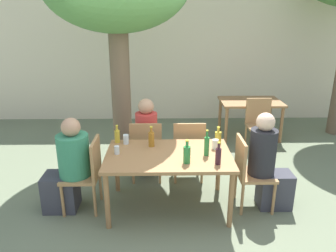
{
  "coord_description": "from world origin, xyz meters",
  "views": [
    {
      "loc": [
        -0.07,
        -3.58,
        2.32
      ],
      "look_at": [
        0.0,
        0.3,
        0.98
      ],
      "focal_mm": 35.0,
      "sensor_mm": 36.0,
      "label": 1
    }
  ],
  "objects_px": {
    "person_seated_0": "(68,169)",
    "person_seated_1": "(268,166)",
    "patio_chair_3": "(189,147)",
    "wine_bottle_4": "(218,156)",
    "amber_bottle_2": "(151,139)",
    "green_bottle_5": "(187,154)",
    "drinking_glass_0": "(215,144)",
    "dining_table_back": "(250,106)",
    "patio_chair_0": "(87,171)",
    "drinking_glass_2": "(126,139)",
    "person_seated_2": "(147,140)",
    "patio_chair_4": "(259,121)",
    "drinking_glass_1": "(117,150)",
    "patio_chair_2": "(146,147)",
    "oil_cruet_3": "(117,136)",
    "green_bottle_1": "(207,146)",
    "dining_table_front": "(168,160)",
    "patio_chair_1": "(249,169)",
    "oil_cruet_0": "(218,137)"
  },
  "relations": [
    {
      "from": "person_seated_0",
      "to": "person_seated_1",
      "type": "distance_m",
      "value": 2.43
    },
    {
      "from": "patio_chair_3",
      "to": "wine_bottle_4",
      "type": "relative_size",
      "value": 3.47
    },
    {
      "from": "amber_bottle_2",
      "to": "green_bottle_5",
      "type": "relative_size",
      "value": 0.96
    },
    {
      "from": "person_seated_1",
      "to": "drinking_glass_0",
      "type": "bearing_deg",
      "value": 76.7
    },
    {
      "from": "dining_table_back",
      "to": "patio_chair_3",
      "type": "bearing_deg",
      "value": -126.93
    },
    {
      "from": "patio_chair_0",
      "to": "drinking_glass_0",
      "type": "bearing_deg",
      "value": 95.49
    },
    {
      "from": "drinking_glass_2",
      "to": "wine_bottle_4",
      "type": "bearing_deg",
      "value": -29.77
    },
    {
      "from": "person_seated_1",
      "to": "drinking_glass_0",
      "type": "distance_m",
      "value": 0.69
    },
    {
      "from": "person_seated_1",
      "to": "person_seated_2",
      "type": "xyz_separation_m",
      "value": [
        -1.52,
        0.95,
        -0.02
      ]
    },
    {
      "from": "patio_chair_4",
      "to": "person_seated_1",
      "type": "bearing_deg",
      "value": -102.73
    },
    {
      "from": "drinking_glass_1",
      "to": "drinking_glass_2",
      "type": "xyz_separation_m",
      "value": [
        0.08,
        0.32,
        0.01
      ]
    },
    {
      "from": "dining_table_back",
      "to": "patio_chair_2",
      "type": "relative_size",
      "value": 1.27
    },
    {
      "from": "patio_chair_4",
      "to": "oil_cruet_3",
      "type": "distance_m",
      "value": 2.74
    },
    {
      "from": "green_bottle_1",
      "to": "drinking_glass_0",
      "type": "bearing_deg",
      "value": 55.46
    },
    {
      "from": "green_bottle_5",
      "to": "drinking_glass_0",
      "type": "bearing_deg",
      "value": 46.34
    },
    {
      "from": "green_bottle_1",
      "to": "drinking_glass_2",
      "type": "relative_size",
      "value": 2.59
    },
    {
      "from": "person_seated_0",
      "to": "amber_bottle_2",
      "type": "relative_size",
      "value": 4.49
    },
    {
      "from": "dining_table_front",
      "to": "oil_cruet_3",
      "type": "distance_m",
      "value": 0.78
    },
    {
      "from": "patio_chair_1",
      "to": "drinking_glass_0",
      "type": "relative_size",
      "value": 7.61
    },
    {
      "from": "dining_table_front",
      "to": "patio_chair_1",
      "type": "height_order",
      "value": "patio_chair_1"
    },
    {
      "from": "drinking_glass_0",
      "to": "green_bottle_5",
      "type": "bearing_deg",
      "value": -133.66
    },
    {
      "from": "dining_table_front",
      "to": "dining_table_back",
      "type": "relative_size",
      "value": 1.3
    },
    {
      "from": "dining_table_front",
      "to": "drinking_glass_2",
      "type": "height_order",
      "value": "drinking_glass_2"
    },
    {
      "from": "patio_chair_3",
      "to": "wine_bottle_4",
      "type": "height_order",
      "value": "wine_bottle_4"
    },
    {
      "from": "green_bottle_1",
      "to": "drinking_glass_2",
      "type": "xyz_separation_m",
      "value": [
        -0.99,
        0.38,
        -0.06
      ]
    },
    {
      "from": "oil_cruet_0",
      "to": "green_bottle_1",
      "type": "height_order",
      "value": "green_bottle_1"
    },
    {
      "from": "dining_table_back",
      "to": "drinking_glass_1",
      "type": "xyz_separation_m",
      "value": [
        -2.25,
        -2.47,
        0.15
      ]
    },
    {
      "from": "patio_chair_4",
      "to": "amber_bottle_2",
      "type": "height_order",
      "value": "amber_bottle_2"
    },
    {
      "from": "patio_chair_1",
      "to": "green_bottle_1",
      "type": "height_order",
      "value": "green_bottle_1"
    },
    {
      "from": "patio_chair_1",
      "to": "amber_bottle_2",
      "type": "relative_size",
      "value": 3.44
    },
    {
      "from": "dining_table_back",
      "to": "patio_chair_3",
      "type": "distance_m",
      "value": 2.23
    },
    {
      "from": "patio_chair_3",
      "to": "person_seated_2",
      "type": "relative_size",
      "value": 0.76
    },
    {
      "from": "drinking_glass_2",
      "to": "drinking_glass_1",
      "type": "bearing_deg",
      "value": -103.41
    },
    {
      "from": "dining_table_back",
      "to": "oil_cruet_3",
      "type": "height_order",
      "value": "oil_cruet_3"
    },
    {
      "from": "drinking_glass_2",
      "to": "patio_chair_1",
      "type": "bearing_deg",
      "value": -12.37
    },
    {
      "from": "patio_chair_4",
      "to": "amber_bottle_2",
      "type": "xyz_separation_m",
      "value": [
        -1.84,
        -1.61,
        0.31
      ]
    },
    {
      "from": "patio_chair_1",
      "to": "oil_cruet_3",
      "type": "xyz_separation_m",
      "value": [
        -1.64,
        0.38,
        0.3
      ]
    },
    {
      "from": "patio_chair_2",
      "to": "person_seated_2",
      "type": "height_order",
      "value": "person_seated_2"
    },
    {
      "from": "amber_bottle_2",
      "to": "green_bottle_5",
      "type": "distance_m",
      "value": 0.64
    },
    {
      "from": "patio_chair_4",
      "to": "oil_cruet_3",
      "type": "relative_size",
      "value": 3.84
    },
    {
      "from": "person_seated_2",
      "to": "wine_bottle_4",
      "type": "xyz_separation_m",
      "value": [
        0.84,
        -1.23,
        0.3
      ]
    },
    {
      "from": "person_seated_1",
      "to": "green_bottle_5",
      "type": "height_order",
      "value": "person_seated_1"
    },
    {
      "from": "dining_table_front",
      "to": "drinking_glass_2",
      "type": "bearing_deg",
      "value": 148.25
    },
    {
      "from": "person_seated_2",
      "to": "oil_cruet_3",
      "type": "bearing_deg",
      "value": 57.79
    },
    {
      "from": "drinking_glass_1",
      "to": "oil_cruet_3",
      "type": "bearing_deg",
      "value": 96.2
    },
    {
      "from": "patio_chair_2",
      "to": "patio_chair_4",
      "type": "bearing_deg",
      "value": -149.47
    },
    {
      "from": "oil_cruet_0",
      "to": "patio_chair_4",
      "type": "bearing_deg",
      "value": 57.23
    },
    {
      "from": "patio_chair_2",
      "to": "amber_bottle_2",
      "type": "distance_m",
      "value": 0.57
    },
    {
      "from": "dining_table_back",
      "to": "green_bottle_5",
      "type": "relative_size",
      "value": 4.19
    },
    {
      "from": "green_bottle_5",
      "to": "person_seated_1",
      "type": "bearing_deg",
      "value": 13.77
    }
  ]
}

